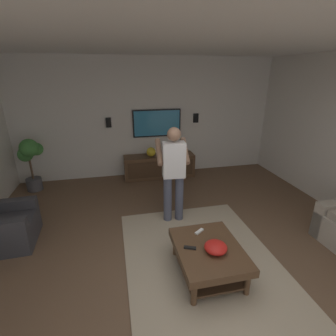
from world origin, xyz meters
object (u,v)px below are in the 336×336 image
remote_white (199,231)px  vase_round (151,152)px  person_standing (174,170)px  tv (157,123)px  wall_speaker_right (109,123)px  media_console (159,166)px  coffee_table (208,254)px  potted_plant_tall (31,158)px  wall_speaker_left (196,118)px  bowl (216,247)px  armchair (2,228)px  remote_black (190,248)px

remote_white → vase_round: bearing=58.9°
remote_white → person_standing: bearing=61.7°
tv → wall_speaker_right: size_ratio=5.27×
tv → remote_white: tv is taller
media_console → person_standing: (-1.97, 0.12, 0.66)m
coffee_table → media_console: 3.31m
tv → potted_plant_tall: size_ratio=1.00×
wall_speaker_right → tv: bearing=-90.7°
person_standing → coffee_table: bearing=-169.9°
coffee_table → tv: size_ratio=0.86×
coffee_table → person_standing: person_standing is taller
person_standing → remote_white: person_standing is taller
coffee_table → wall_speaker_left: wall_speaker_left is taller
remote_white → bowl: bearing=-116.6°
coffee_table → tv: tv is taller
bowl → remote_white: bowl is taller
coffee_table → remote_white: (0.32, 0.01, 0.12)m
armchair → coffee_table: armchair is taller
vase_round → remote_white: bearing=-176.2°
armchair → person_standing: (0.11, -2.64, 0.65)m
vase_round → coffee_table: bearing=-176.4°
remote_black → vase_round: bearing=113.2°
tv → bowl: size_ratio=4.19×
person_standing → bowl: (-1.43, -0.18, -0.47)m
wall_speaker_left → tv: bearing=90.8°
person_standing → media_console: bearing=0.9°
potted_plant_tall → remote_black: 4.02m
coffee_table → potted_plant_tall: size_ratio=0.86×
bowl → wall_speaker_right: (3.66, 1.19, 0.88)m
tv → wall_speaker_left: bearing=90.8°
person_standing → remote_black: size_ratio=10.93×
potted_plant_tall → remote_white: potted_plant_tall is taller
coffee_table → wall_speaker_right: bearing=17.8°
vase_round → wall_speaker_left: wall_speaker_left is taller
remote_white → media_console: bearing=55.0°
tv → bowl: tv is taller
potted_plant_tall → bowl: potted_plant_tall is taller
media_console → vase_round: (-0.04, 0.20, 0.39)m
person_standing → bowl: 1.52m
coffee_table → remote_white: size_ratio=6.67×
armchair → vase_round: size_ratio=3.83×
coffee_table → wall_speaker_left: (3.56, -0.97, 1.07)m
tv → armchair: bearing=-49.9°
media_console → potted_plant_tall: potted_plant_tall is taller
person_standing → vase_round: (1.93, 0.08, -0.27)m
remote_black → vase_round: (3.25, -0.03, 0.25)m
media_console → remote_black: size_ratio=11.33×
tv → remote_black: size_ratio=7.73×
coffee_table → wall_speaker_right: wall_speaker_right is taller
coffee_table → media_console: (3.31, 0.01, -0.02)m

